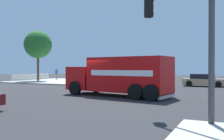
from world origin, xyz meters
name	(u,v)px	position (x,y,z in m)	size (l,w,h in m)	color
ground_plane	(102,95)	(0.00, 0.00, 0.00)	(100.00, 100.00, 0.00)	#2B2B2D
sidewalk_corner_near	(63,81)	(-12.92, -12.92, 0.07)	(11.83, 11.83, 0.14)	#B2ADA0
delivery_truck	(120,76)	(0.06, 1.47, 1.42)	(3.85, 7.92, 2.70)	red
traffic_light_secondary	(184,20)	(6.55, 6.94, 3.81)	(2.46, 3.23, 5.58)	#38383D
sedan_tan	(204,80)	(-12.08, 5.84, 0.63)	(2.11, 4.33, 1.31)	tan
pedestrian_near_corner	(57,73)	(-15.84, -16.25, 1.09)	(0.53, 0.24, 1.67)	gray
picket_fence_run	(32,77)	(-12.92, -18.59, 0.62)	(7.66, 0.05, 0.95)	white
shade_tree_near	(38,45)	(-11.52, -16.13, 5.20)	(3.86, 3.86, 7.02)	brown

